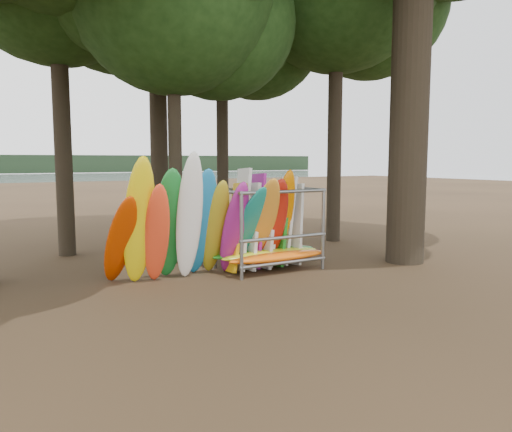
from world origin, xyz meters
TOP-DOWN VIEW (x-y plane):
  - ground at (0.00, 0.00)m, footprint 120.00×120.00m
  - lake at (0.00, 60.00)m, footprint 160.00×160.00m
  - oak_3 at (2.21, 6.75)m, footprint 7.31×7.31m
  - kayak_row at (-0.95, 1.05)m, footprint 5.12×2.06m
  - storage_rack at (0.77, 1.12)m, footprint 3.17×1.60m

SIDE VIEW (x-z plane):
  - ground at x=0.00m, z-range 0.00..0.00m
  - lake at x=0.00m, z-range 0.00..0.00m
  - storage_rack at x=0.77m, z-range -0.36..2.36m
  - kayak_row at x=-0.95m, z-range -0.32..2.91m
  - oak_3 at x=2.21m, z-range 2.61..14.22m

